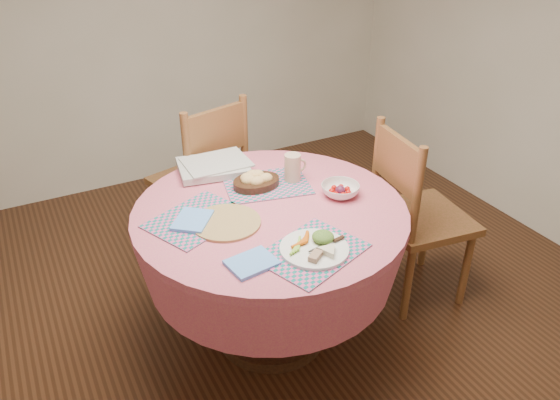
{
  "coord_description": "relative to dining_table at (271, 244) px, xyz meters",
  "views": [
    {
      "loc": [
        -0.94,
        -1.88,
        2.01
      ],
      "look_at": [
        0.05,
        0.0,
        0.78
      ],
      "focal_mm": 35.0,
      "sensor_mm": 36.0,
      "label": 1
    }
  ],
  "objects": [
    {
      "name": "placemat_back",
      "position": [
        0.09,
        0.2,
        0.2
      ],
      "size": [
        0.46,
        0.38,
        0.01
      ],
      "primitive_type": "cube",
      "rotation": [
        0.0,
        0.0,
        -0.23
      ],
      "color": "#136E6B",
      "rests_on": "dining_table"
    },
    {
      "name": "placemat_front",
      "position": [
        -0.01,
        -0.38,
        0.2
      ],
      "size": [
        0.48,
        0.42,
        0.01
      ],
      "primitive_type": "cube",
      "rotation": [
        0.0,
        0.0,
        0.34
      ],
      "color": "#136E6B",
      "rests_on": "dining_table"
    },
    {
      "name": "dining_table",
      "position": [
        0.0,
        0.0,
        0.0
      ],
      "size": [
        1.24,
        1.24,
        0.75
      ],
      "color": "#D56371",
      "rests_on": "ground"
    },
    {
      "name": "placemat_left",
      "position": [
        -0.32,
        0.06,
        0.2
      ],
      "size": [
        0.49,
        0.44,
        0.01
      ],
      "primitive_type": "cube",
      "rotation": [
        0.0,
        0.0,
        0.41
      ],
      "color": "#136E6B",
      "rests_on": "dining_table"
    },
    {
      "name": "wicker_trivet",
      "position": [
        -0.22,
        -0.03,
        0.2
      ],
      "size": [
        0.3,
        0.3,
        0.01
      ],
      "primitive_type": "cylinder",
      "color": "brown",
      "rests_on": "dining_table"
    },
    {
      "name": "chair_right",
      "position": [
        0.82,
        -0.05,
        -0.03
      ],
      "size": [
        0.5,
        0.52,
        1.0
      ],
      "rotation": [
        0.0,
        0.0,
        1.44
      ],
      "color": "brown",
      "rests_on": "ground"
    },
    {
      "name": "fruit_bowl",
      "position": [
        0.34,
        -0.05,
        0.22
      ],
      "size": [
        0.23,
        0.23,
        0.06
      ],
      "rotation": [
        0.0,
        0.0,
        0.37
      ],
      "color": "white",
      "rests_on": "dining_table"
    },
    {
      "name": "latte_mug",
      "position": [
        0.22,
        0.19,
        0.27
      ],
      "size": [
        0.12,
        0.08,
        0.13
      ],
      "color": "#CCAC8C",
      "rests_on": "placemat_back"
    },
    {
      "name": "napkin_near",
      "position": [
        -0.25,
        -0.34,
        0.2
      ],
      "size": [
        0.2,
        0.16,
        0.01
      ],
      "primitive_type": "cube",
      "rotation": [
        0.0,
        0.0,
        0.13
      ],
      "color": "#609BF7",
      "rests_on": "dining_table"
    },
    {
      "name": "newspaper_stack",
      "position": [
        -0.08,
        0.47,
        0.22
      ],
      "size": [
        0.38,
        0.33,
        0.04
      ],
      "rotation": [
        0.0,
        0.0,
        -0.18
      ],
      "color": "silver",
      "rests_on": "dining_table"
    },
    {
      "name": "ground",
      "position": [
        0.0,
        0.0,
        -0.56
      ],
      "size": [
        4.0,
        4.0,
        0.0
      ],
      "primitive_type": "plane",
      "color": "#331C0F",
      "rests_on": "ground"
    },
    {
      "name": "dinner_plate",
      "position": [
        0.01,
        -0.38,
        0.22
      ],
      "size": [
        0.28,
        0.28,
        0.05
      ],
      "rotation": [
        0.0,
        0.0,
        0.59
      ],
      "color": "white",
      "rests_on": "placemat_front"
    },
    {
      "name": "chair_back",
      "position": [
        -0.02,
        0.82,
        -0.02
      ],
      "size": [
        0.57,
        0.56,
        1.02
      ],
      "rotation": [
        0.0,
        0.0,
        3.41
      ],
      "color": "brown",
      "rests_on": "ground"
    },
    {
      "name": "bread_bowl",
      "position": [
        0.03,
        0.21,
        0.23
      ],
      "size": [
        0.23,
        0.23,
        0.08
      ],
      "color": "black",
      "rests_on": "placemat_back"
    },
    {
      "name": "napkin_far",
      "position": [
        -0.35,
        0.05,
        0.21
      ],
      "size": [
        0.22,
        0.23,
        0.01
      ],
      "primitive_type": "cube",
      "rotation": [
        0.0,
        0.0,
        0.89
      ],
      "color": "#609BF7",
      "rests_on": "placemat_left"
    }
  ]
}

